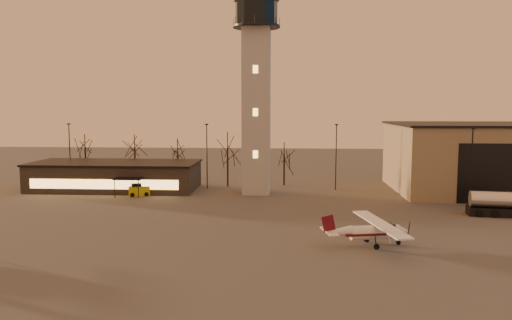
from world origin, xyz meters
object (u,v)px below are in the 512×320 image
at_px(control_tower, 256,82).
at_px(hangar, 497,158).
at_px(cessna_front, 376,234).
at_px(terminal, 115,176).
at_px(service_cart, 139,191).
at_px(fuel_truck, 503,206).

bearing_deg(control_tower, hangar, 6.31).
bearing_deg(hangar, control_tower, -173.69).
height_order(control_tower, cessna_front, control_tower).
distance_m(terminal, service_cart, 7.34).
bearing_deg(terminal, fuel_truck, -16.62).
bearing_deg(fuel_truck, control_tower, 163.81).
height_order(hangar, terminal, hangar).
bearing_deg(service_cart, hangar, -11.29).
bearing_deg(fuel_truck, hangar, 78.76).
xyz_separation_m(control_tower, terminal, (-21.99, 1.98, -14.17)).
xyz_separation_m(control_tower, service_cart, (-16.82, -3.02, -15.61)).
bearing_deg(terminal, hangar, 1.97).
height_order(fuel_truck, service_cart, fuel_truck).
distance_m(cessna_front, fuel_truck, 21.75).
bearing_deg(cessna_front, control_tower, 103.82).
bearing_deg(terminal, service_cart, -44.00).
distance_m(hangar, terminal, 58.11).
height_order(control_tower, service_cart, control_tower).
height_order(cessna_front, service_cart, cessna_front).
bearing_deg(cessna_front, fuel_truck, 27.05).
relative_size(hangar, terminal, 1.20).
bearing_deg(service_cart, cessna_front, -57.87).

